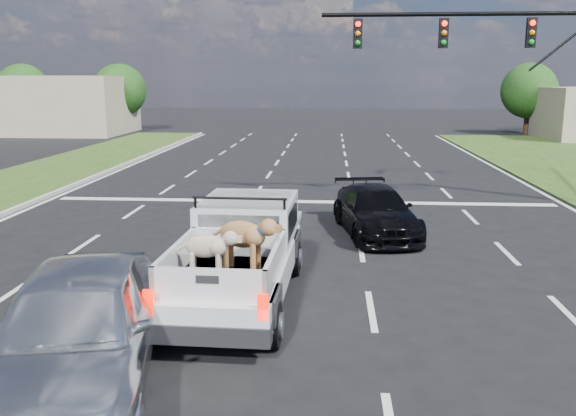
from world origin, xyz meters
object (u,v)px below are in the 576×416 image
at_px(pickup_truck, 240,252).
at_px(silver_sedan, 77,329).
at_px(traffic_signal, 523,61).
at_px(black_coupe, 375,211).

xyz_separation_m(pickup_truck, silver_sedan, (-1.66, -3.59, -0.06)).
height_order(traffic_signal, black_coupe, traffic_signal).
distance_m(traffic_signal, silver_sedan, 17.09).
xyz_separation_m(traffic_signal, black_coupe, (-5.00, -4.77, -4.09)).
relative_size(traffic_signal, silver_sedan, 1.81).
bearing_deg(black_coupe, silver_sedan, -127.28).
relative_size(silver_sedan, black_coupe, 1.16).
xyz_separation_m(silver_sedan, black_coupe, (4.56, 8.86, -0.23)).
bearing_deg(black_coupe, pickup_truck, -128.89).
bearing_deg(pickup_truck, silver_sedan, -113.00).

